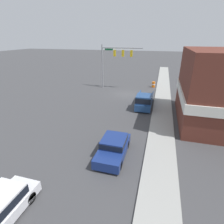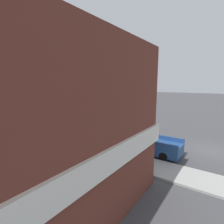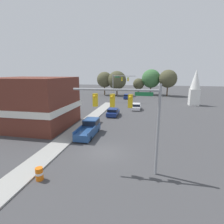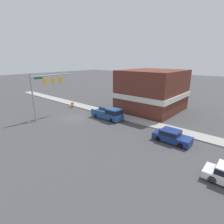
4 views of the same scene
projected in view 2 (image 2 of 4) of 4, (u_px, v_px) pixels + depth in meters
ground_plane at (210, 151)px, 14.96m from camera, size 200.00×200.00×0.00m
sidewalk_curb at (199, 180)px, 10.32m from camera, size 2.40×60.00×0.14m
car_lead at (66, 123)px, 22.09m from camera, size 1.95×4.34×1.47m
car_oncoming at (58, 113)px, 29.21m from camera, size 1.82×4.35×1.46m
pickup_truck_parked at (140, 140)px, 14.92m from camera, size 1.96×5.57×1.97m
corner_brick_building at (2, 129)px, 7.85m from camera, size 11.58×10.40×7.57m
church_steeple at (82, 87)px, 44.71m from camera, size 2.53×2.53×9.16m
backdrop_tree_right_mid at (1, 82)px, 47.04m from camera, size 6.80×6.80×9.44m
backdrop_tree_right_far at (26, 82)px, 50.50m from camera, size 6.28×6.28×9.24m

